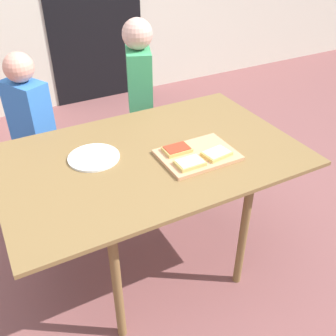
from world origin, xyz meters
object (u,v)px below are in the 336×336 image
(cutting_board, at_px, (198,155))
(child_left, at_px, (32,129))
(dining_table, at_px, (151,167))
(child_right, at_px, (140,96))
(pizza_slice_near_right, at_px, (217,154))
(pizza_slice_far_left, at_px, (177,149))
(pizza_slice_near_left, at_px, (190,163))
(plate_white_left, at_px, (94,157))

(cutting_board, relative_size, child_left, 0.33)
(dining_table, xyz_separation_m, child_right, (0.27, 0.71, 0.02))
(pizza_slice_near_right, relative_size, pizza_slice_far_left, 1.08)
(cutting_board, bearing_deg, pizza_slice_near_left, -141.60)
(child_right, bearing_deg, child_left, 177.47)
(dining_table, xyz_separation_m, child_left, (-0.39, 0.73, -0.05))
(child_left, xyz_separation_m, child_right, (0.66, -0.03, 0.07))
(pizza_slice_near_right, xyz_separation_m, plate_white_left, (-0.47, 0.25, -0.02))
(cutting_board, distance_m, pizza_slice_far_left, 0.09)
(cutting_board, distance_m, plate_white_left, 0.45)
(pizza_slice_near_left, bearing_deg, cutting_board, 38.40)
(plate_white_left, height_order, child_left, child_left)
(dining_table, distance_m, pizza_slice_near_left, 0.22)
(cutting_board, height_order, plate_white_left, cutting_board)
(pizza_slice_near_left, relative_size, plate_white_left, 0.53)
(cutting_board, height_order, pizza_slice_far_left, pizza_slice_far_left)
(pizza_slice_far_left, bearing_deg, plate_white_left, 157.34)
(pizza_slice_near_right, bearing_deg, pizza_slice_near_left, -176.53)
(pizza_slice_far_left, bearing_deg, pizza_slice_near_right, -39.56)
(plate_white_left, bearing_deg, pizza_slice_near_left, -38.17)
(pizza_slice_near_left, distance_m, child_left, 1.04)
(pizza_slice_near_right, relative_size, child_right, 0.12)
(dining_table, distance_m, child_right, 0.75)
(plate_white_left, distance_m, child_right, 0.80)
(child_left, bearing_deg, plate_white_left, -76.68)
(pizza_slice_far_left, xyz_separation_m, child_left, (-0.49, 0.79, -0.15))
(cutting_board, relative_size, pizza_slice_near_left, 2.78)
(dining_table, height_order, pizza_slice_far_left, pizza_slice_far_left)
(pizza_slice_near_right, distance_m, child_left, 1.11)
(dining_table, bearing_deg, pizza_slice_near_left, -61.35)
(dining_table, relative_size, plate_white_left, 5.87)
(dining_table, height_order, pizza_slice_near_left, pizza_slice_near_left)
(cutting_board, height_order, pizza_slice_near_right, pizza_slice_near_right)
(cutting_board, distance_m, child_right, 0.83)
(cutting_board, distance_m, child_left, 1.03)
(pizza_slice_near_left, height_order, child_right, child_right)
(plate_white_left, distance_m, child_left, 0.68)
(child_right, bearing_deg, pizza_slice_far_left, -102.32)
(pizza_slice_far_left, height_order, plate_white_left, pizza_slice_far_left)
(dining_table, distance_m, pizza_slice_far_left, 0.15)
(child_left, bearing_deg, pizza_slice_far_left, -58.15)
(pizza_slice_near_left, relative_size, child_left, 0.12)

